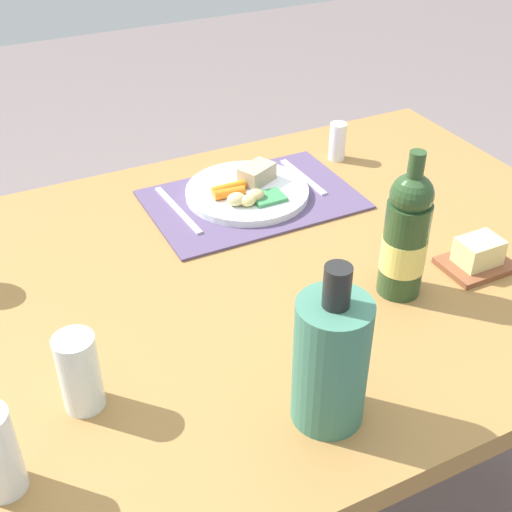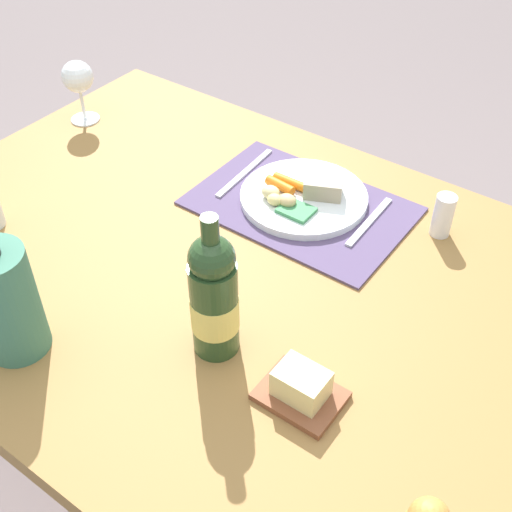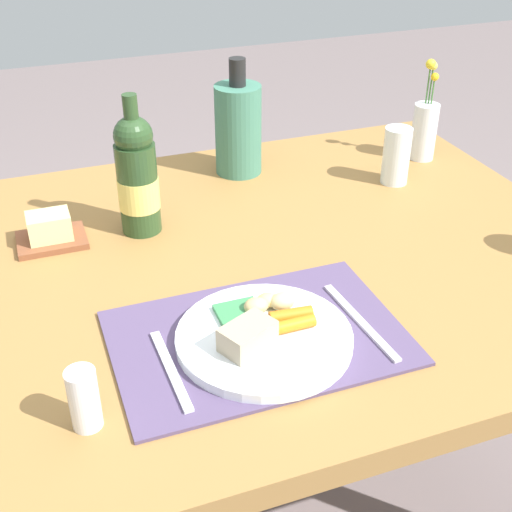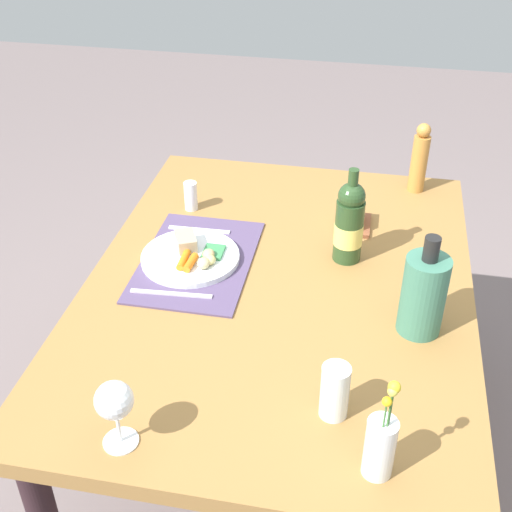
% 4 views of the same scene
% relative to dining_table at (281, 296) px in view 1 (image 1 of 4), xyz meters
% --- Properties ---
extents(ground_plane, '(8.00, 8.00, 0.00)m').
position_rel_dining_table_xyz_m(ground_plane, '(0.00, 0.00, -0.64)').
color(ground_plane, slate).
extents(dining_table, '(1.37, 1.02, 0.72)m').
position_rel_dining_table_xyz_m(dining_table, '(0.00, 0.00, 0.00)').
color(dining_table, olive).
rests_on(dining_table, ground_plane).
extents(placemat, '(0.45, 0.30, 0.01)m').
position_rel_dining_table_xyz_m(placemat, '(-0.05, -0.24, 0.08)').
color(placemat, '#504062').
rests_on(placemat, dining_table).
extents(dinner_plate, '(0.27, 0.27, 0.06)m').
position_rel_dining_table_xyz_m(dinner_plate, '(-0.05, -0.25, 0.10)').
color(dinner_plate, white).
rests_on(dinner_plate, placemat).
extents(fork, '(0.02, 0.19, 0.00)m').
position_rel_dining_table_xyz_m(fork, '(-0.20, -0.27, 0.09)').
color(fork, silver).
rests_on(fork, placemat).
extents(knife, '(0.03, 0.22, 0.00)m').
position_rel_dining_table_xyz_m(knife, '(0.11, -0.26, 0.09)').
color(knife, silver).
rests_on(knife, placemat).
extents(water_tumbler, '(0.06, 0.06, 0.13)m').
position_rel_dining_table_xyz_m(water_tumbler, '(0.43, 0.19, 0.14)').
color(water_tumbler, silver).
rests_on(water_tumbler, dining_table).
extents(butter_dish, '(0.13, 0.10, 0.06)m').
position_rel_dining_table_xyz_m(butter_dish, '(-0.33, 0.18, 0.10)').
color(butter_dish, brown).
rests_on(butter_dish, dining_table).
extents(salt_shaker, '(0.04, 0.04, 0.09)m').
position_rel_dining_table_xyz_m(salt_shaker, '(-0.33, -0.33, 0.13)').
color(salt_shaker, white).
rests_on(salt_shaker, dining_table).
extents(wine_bottle, '(0.08, 0.08, 0.28)m').
position_rel_dining_table_xyz_m(wine_bottle, '(-0.15, 0.17, 0.20)').
color(wine_bottle, '#274321').
rests_on(wine_bottle, dining_table).
extents(cooler_bottle, '(0.11, 0.11, 0.26)m').
position_rel_dining_table_xyz_m(cooler_bottle, '(0.12, 0.36, 0.19)').
color(cooler_bottle, '#3C735D').
rests_on(cooler_bottle, dining_table).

